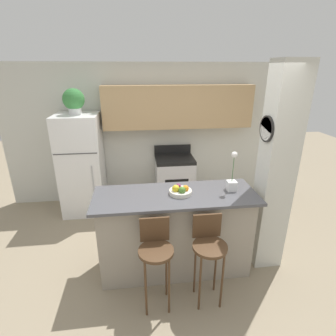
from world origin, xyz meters
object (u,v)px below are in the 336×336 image
(potted_plant_on_fridge, at_px, (74,100))
(fruit_bowl, at_px, (180,191))
(stove_range, at_px, (174,180))
(orchid_vase, at_px, (232,180))
(refrigerator, at_px, (82,165))
(bar_stool_left, at_px, (156,251))
(bar_stool_right, at_px, (209,247))
(trash_bin, at_px, (117,204))

(potted_plant_on_fridge, relative_size, fruit_bowl, 1.54)
(stove_range, relative_size, orchid_vase, 2.19)
(orchid_vase, bearing_deg, refrigerator, 141.23)
(stove_range, relative_size, fruit_bowl, 4.04)
(bar_stool_left, relative_size, bar_stool_right, 1.00)
(refrigerator, height_order, bar_stool_left, refrigerator)
(stove_range, distance_m, trash_bin, 1.15)
(bar_stool_right, height_order, trash_bin, bar_stool_right)
(stove_range, distance_m, bar_stool_right, 2.30)
(refrigerator, relative_size, orchid_vase, 3.57)
(bar_stool_left, distance_m, bar_stool_right, 0.56)
(stove_range, relative_size, bar_stool_right, 1.06)
(potted_plant_on_fridge, relative_size, trash_bin, 1.08)
(bar_stool_left, height_order, orchid_vase, orchid_vase)
(potted_plant_on_fridge, xyz_separation_m, fruit_bowl, (1.45, -1.70, -0.86))
(bar_stool_right, bearing_deg, potted_plant_on_fridge, 127.06)
(trash_bin, bearing_deg, orchid_vase, -43.18)
(stove_range, xyz_separation_m, bar_stool_left, (-0.53, -2.29, 0.22))
(bar_stool_right, bearing_deg, bar_stool_left, 180.00)
(bar_stool_right, xyz_separation_m, fruit_bowl, (-0.23, 0.52, 0.42))
(bar_stool_left, xyz_separation_m, potted_plant_on_fridge, (-1.11, 2.22, 1.28))
(orchid_vase, bearing_deg, trash_bin, 136.82)
(refrigerator, xyz_separation_m, stove_range, (1.65, 0.07, -0.41))
(bar_stool_left, bearing_deg, stove_range, 76.97)
(bar_stool_left, xyz_separation_m, fruit_bowl, (0.34, 0.52, 0.42))
(trash_bin, bearing_deg, refrigerator, 155.87)
(stove_range, bearing_deg, fruit_bowl, -96.24)
(potted_plant_on_fridge, bearing_deg, stove_range, 2.58)
(stove_range, bearing_deg, potted_plant_on_fridge, -177.42)
(refrigerator, xyz_separation_m, orchid_vase, (2.08, -1.67, 0.33))
(potted_plant_on_fridge, relative_size, orchid_vase, 0.84)
(refrigerator, xyz_separation_m, fruit_bowl, (1.45, -1.70, 0.23))
(fruit_bowl, xyz_separation_m, trash_bin, (-0.88, 1.44, -0.92))
(refrigerator, height_order, fruit_bowl, refrigerator)
(potted_plant_on_fridge, bearing_deg, refrigerator, -63.72)
(bar_stool_left, xyz_separation_m, bar_stool_right, (0.56, 0.00, 0.00))
(bar_stool_right, xyz_separation_m, trash_bin, (-1.10, 1.96, -0.49))
(stove_range, relative_size, potted_plant_on_fridge, 2.62)
(potted_plant_on_fridge, height_order, orchid_vase, potted_plant_on_fridge)
(orchid_vase, xyz_separation_m, trash_bin, (-1.51, 1.42, -1.01))
(potted_plant_on_fridge, distance_m, orchid_vase, 2.78)
(refrigerator, relative_size, potted_plant_on_fridge, 4.27)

